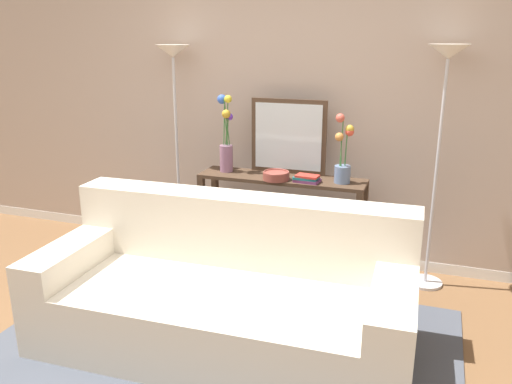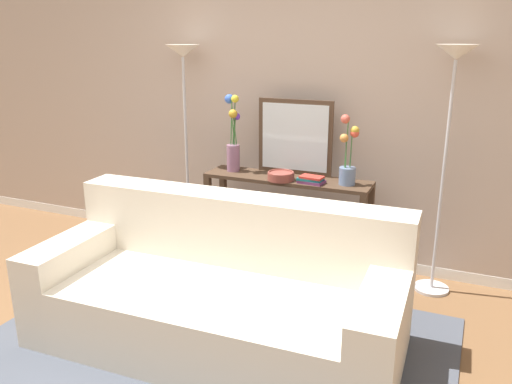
# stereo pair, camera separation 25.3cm
# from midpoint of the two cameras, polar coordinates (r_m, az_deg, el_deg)

# --- Properties ---
(back_wall) EXTENTS (12.00, 0.15, 2.70)m
(back_wall) POSITION_cam_midpoint_polar(r_m,az_deg,el_deg) (4.43, 5.46, 10.01)
(back_wall) COLOR white
(back_wall) RESTS_ON ground
(area_rug) EXTENTS (2.83, 2.06, 0.01)m
(area_rug) POSITION_cam_midpoint_polar(r_m,az_deg,el_deg) (3.34, -2.90, -17.13)
(area_rug) COLOR #474C56
(area_rug) RESTS_ON ground
(couch) EXTENTS (2.28, 1.05, 0.88)m
(couch) POSITION_cam_midpoint_polar(r_m,az_deg,el_deg) (3.31, -1.72, -11.34)
(couch) COLOR beige
(couch) RESTS_ON ground
(console_table) EXTENTS (1.33, 0.33, 0.79)m
(console_table) POSITION_cam_midpoint_polar(r_m,az_deg,el_deg) (4.21, 5.09, -1.65)
(console_table) COLOR #473323
(console_table) RESTS_ON ground
(floor_lamp_left) EXTENTS (0.28, 0.28, 1.79)m
(floor_lamp_left) POSITION_cam_midpoint_polar(r_m,az_deg,el_deg) (4.49, -6.23, 10.84)
(floor_lamp_left) COLOR silver
(floor_lamp_left) RESTS_ON ground
(floor_lamp_right) EXTENTS (0.28, 0.28, 1.81)m
(floor_lamp_right) POSITION_cam_midpoint_polar(r_m,az_deg,el_deg) (3.91, 22.32, 9.00)
(floor_lamp_right) COLOR silver
(floor_lamp_right) RESTS_ON ground
(wall_mirror) EXTENTS (0.62, 0.02, 0.60)m
(wall_mirror) POSITION_cam_midpoint_polar(r_m,az_deg,el_deg) (4.19, 6.00, 5.96)
(wall_mirror) COLOR #473323
(wall_mirror) RESTS_ON console_table
(vase_tall_flowers) EXTENTS (0.13, 0.13, 0.63)m
(vase_tall_flowers) POSITION_cam_midpoint_polar(r_m,az_deg,el_deg) (4.26, -0.81, 5.67)
(vase_tall_flowers) COLOR gray
(vase_tall_flowers) RESTS_ON console_table
(vase_short_flowers) EXTENTS (0.14, 0.12, 0.52)m
(vase_short_flowers) POSITION_cam_midpoint_polar(r_m,az_deg,el_deg) (3.96, 11.84, 3.48)
(vase_short_flowers) COLOR #6B84AD
(vase_short_flowers) RESTS_ON console_table
(fruit_bowl) EXTENTS (0.21, 0.21, 0.07)m
(fruit_bowl) POSITION_cam_midpoint_polar(r_m,az_deg,el_deg) (4.05, 4.53, 1.76)
(fruit_bowl) COLOR brown
(fruit_bowl) RESTS_ON console_table
(book_stack) EXTENTS (0.21, 0.15, 0.06)m
(book_stack) POSITION_cam_midpoint_polar(r_m,az_deg,el_deg) (3.99, 7.86, 1.32)
(book_stack) COLOR #6B3360
(book_stack) RESTS_ON console_table
(book_row_under_console) EXTENTS (0.27, 0.17, 0.13)m
(book_row_under_console) POSITION_cam_midpoint_polar(r_m,az_deg,el_deg) (4.51, 0.05, -6.78)
(book_row_under_console) COLOR #236033
(book_row_under_console) RESTS_ON ground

